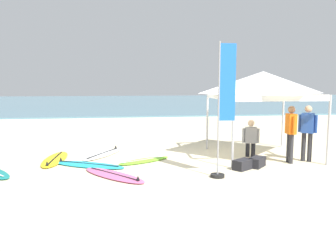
{
  "coord_description": "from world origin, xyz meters",
  "views": [
    {
      "loc": [
        -2.14,
        -10.68,
        2.41
      ],
      "look_at": [
        -0.61,
        0.38,
        1.0
      ],
      "focal_mm": 37.27,
      "sensor_mm": 36.0,
      "label": 1
    }
  ],
  "objects_px": {
    "canopy_tent": "(263,83)",
    "surfboard_pink": "(114,175)",
    "gear_bag_near_tent": "(243,164)",
    "gear_bag_by_pole": "(257,162)",
    "surfboard_lime": "(144,160)",
    "person_grey": "(251,137)",
    "surfboard_cyan": "(88,165)",
    "banner_flag": "(223,116)",
    "person_blue": "(307,129)",
    "person_orange": "(291,130)",
    "surfboard_yellow": "(55,159)",
    "surfboard_white": "(103,154)"
  },
  "relations": [
    {
      "from": "canopy_tent",
      "to": "person_orange",
      "type": "height_order",
      "value": "canopy_tent"
    },
    {
      "from": "surfboard_yellow",
      "to": "gear_bag_by_pole",
      "type": "distance_m",
      "value": 6.11
    },
    {
      "from": "surfboard_cyan",
      "to": "banner_flag",
      "type": "height_order",
      "value": "banner_flag"
    },
    {
      "from": "gear_bag_by_pole",
      "to": "person_orange",
      "type": "bearing_deg",
      "value": 17.38
    },
    {
      "from": "surfboard_white",
      "to": "banner_flag",
      "type": "bearing_deg",
      "value": -45.09
    },
    {
      "from": "surfboard_lime",
      "to": "person_grey",
      "type": "height_order",
      "value": "person_grey"
    },
    {
      "from": "surfboard_lime",
      "to": "person_orange",
      "type": "height_order",
      "value": "person_orange"
    },
    {
      "from": "canopy_tent",
      "to": "person_orange",
      "type": "relative_size",
      "value": 1.75
    },
    {
      "from": "person_blue",
      "to": "person_grey",
      "type": "height_order",
      "value": "person_blue"
    },
    {
      "from": "gear_bag_near_tent",
      "to": "banner_flag",
      "type": "bearing_deg",
      "value": -139.85
    },
    {
      "from": "surfboard_lime",
      "to": "person_grey",
      "type": "distance_m",
      "value": 3.54
    },
    {
      "from": "canopy_tent",
      "to": "surfboard_pink",
      "type": "bearing_deg",
      "value": -158.51
    },
    {
      "from": "surfboard_lime",
      "to": "surfboard_pink",
      "type": "relative_size",
      "value": 0.87
    },
    {
      "from": "canopy_tent",
      "to": "surfboard_pink",
      "type": "xyz_separation_m",
      "value": [
        -4.73,
        -1.86,
        -2.35
      ]
    },
    {
      "from": "surfboard_lime",
      "to": "banner_flag",
      "type": "distance_m",
      "value": 3.13
    },
    {
      "from": "surfboard_cyan",
      "to": "banner_flag",
      "type": "bearing_deg",
      "value": -25.77
    },
    {
      "from": "surfboard_pink",
      "to": "banner_flag",
      "type": "relative_size",
      "value": 0.61
    },
    {
      "from": "surfboard_cyan",
      "to": "surfboard_pink",
      "type": "height_order",
      "value": "same"
    },
    {
      "from": "surfboard_cyan",
      "to": "surfboard_lime",
      "type": "relative_size",
      "value": 1.3
    },
    {
      "from": "gear_bag_by_pole",
      "to": "person_blue",
      "type": "bearing_deg",
      "value": 15.18
    },
    {
      "from": "surfboard_lime",
      "to": "banner_flag",
      "type": "xyz_separation_m",
      "value": [
        1.85,
        -2.0,
        1.54
      ]
    },
    {
      "from": "canopy_tent",
      "to": "surfboard_cyan",
      "type": "bearing_deg",
      "value": -173.69
    },
    {
      "from": "canopy_tent",
      "to": "surfboard_lime",
      "type": "distance_m",
      "value": 4.51
    },
    {
      "from": "surfboard_cyan",
      "to": "gear_bag_by_pole",
      "type": "distance_m",
      "value": 4.86
    },
    {
      "from": "surfboard_white",
      "to": "banner_flag",
      "type": "distance_m",
      "value": 4.7
    },
    {
      "from": "surfboard_cyan",
      "to": "person_blue",
      "type": "xyz_separation_m",
      "value": [
        6.57,
        -0.31,
        0.95
      ]
    },
    {
      "from": "surfboard_lime",
      "to": "gear_bag_by_pole",
      "type": "relative_size",
      "value": 3.0
    },
    {
      "from": "surfboard_pink",
      "to": "surfboard_white",
      "type": "bearing_deg",
      "value": 98.49
    },
    {
      "from": "canopy_tent",
      "to": "person_grey",
      "type": "distance_m",
      "value": 1.77
    },
    {
      "from": "surfboard_pink",
      "to": "person_blue",
      "type": "distance_m",
      "value": 5.96
    },
    {
      "from": "canopy_tent",
      "to": "surfboard_lime",
      "type": "height_order",
      "value": "canopy_tent"
    },
    {
      "from": "person_orange",
      "to": "gear_bag_by_pole",
      "type": "relative_size",
      "value": 2.85
    },
    {
      "from": "banner_flag",
      "to": "person_blue",
      "type": "bearing_deg",
      "value": 24.17
    },
    {
      "from": "person_blue",
      "to": "surfboard_lime",
      "type": "bearing_deg",
      "value": 172.84
    },
    {
      "from": "surfboard_white",
      "to": "person_blue",
      "type": "relative_size",
      "value": 1.24
    },
    {
      "from": "person_blue",
      "to": "surfboard_pink",
      "type": "bearing_deg",
      "value": -170.74
    },
    {
      "from": "gear_bag_near_tent",
      "to": "gear_bag_by_pole",
      "type": "height_order",
      "value": "same"
    },
    {
      "from": "person_orange",
      "to": "gear_bag_by_pole",
      "type": "height_order",
      "value": "person_orange"
    },
    {
      "from": "surfboard_lime",
      "to": "person_blue",
      "type": "xyz_separation_m",
      "value": [
        4.92,
        -0.62,
        0.95
      ]
    },
    {
      "from": "banner_flag",
      "to": "gear_bag_near_tent",
      "type": "height_order",
      "value": "banner_flag"
    },
    {
      "from": "surfboard_lime",
      "to": "banner_flag",
      "type": "height_order",
      "value": "banner_flag"
    },
    {
      "from": "surfboard_pink",
      "to": "canopy_tent",
      "type": "bearing_deg",
      "value": 21.49
    },
    {
      "from": "surfboard_cyan",
      "to": "gear_bag_near_tent",
      "type": "xyz_separation_m",
      "value": [
        4.3,
        -1.0,
        0.1
      ]
    },
    {
      "from": "surfboard_yellow",
      "to": "surfboard_white",
      "type": "relative_size",
      "value": 1.09
    },
    {
      "from": "canopy_tent",
      "to": "surfboard_lime",
      "type": "bearing_deg",
      "value": -175.6
    },
    {
      "from": "banner_flag",
      "to": "surfboard_cyan",
      "type": "bearing_deg",
      "value": 154.23
    },
    {
      "from": "canopy_tent",
      "to": "surfboard_white",
      "type": "height_order",
      "value": "canopy_tent"
    },
    {
      "from": "canopy_tent",
      "to": "surfboard_pink",
      "type": "distance_m",
      "value": 5.6
    },
    {
      "from": "surfboard_yellow",
      "to": "surfboard_lime",
      "type": "height_order",
      "value": "same"
    },
    {
      "from": "surfboard_pink",
      "to": "person_grey",
      "type": "height_order",
      "value": "person_grey"
    }
  ]
}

